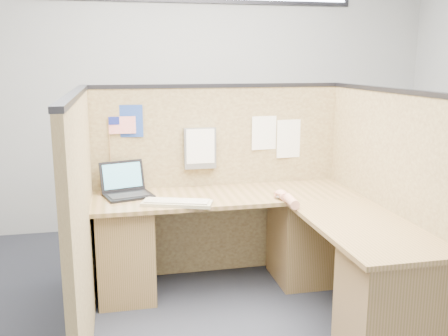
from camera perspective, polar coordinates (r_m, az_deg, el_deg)
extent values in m
plane|color=black|center=(3.39, 2.81, -18.03)|extent=(5.00, 5.00, 0.00)
plane|color=#9A9D9F|center=(5.14, -3.57, 8.75)|extent=(5.00, 0.00, 5.00)
cube|color=brown|center=(4.02, -0.76, -1.57)|extent=(2.05, 0.05, 1.50)
cube|color=#232328|center=(3.91, -0.79, 9.39)|extent=(2.05, 0.06, 0.03)
cube|color=brown|center=(3.09, -15.90, -6.31)|extent=(0.05, 1.80, 1.50)
cube|color=#232328|center=(2.94, -16.77, 7.98)|extent=(0.06, 1.80, 0.03)
cube|color=brown|center=(3.55, 18.33, -4.05)|extent=(0.05, 1.80, 1.50)
cube|color=#232328|center=(3.43, 19.19, 8.34)|extent=(0.06, 1.80, 0.03)
cube|color=brown|center=(3.72, 0.24, -3.25)|extent=(1.95, 0.60, 0.03)
cube|color=brown|center=(3.16, 15.91, -6.56)|extent=(0.60, 1.15, 0.03)
cube|color=brown|center=(3.75, -11.17, -9.21)|extent=(0.40, 0.50, 0.70)
cube|color=brown|center=(4.00, 8.74, -7.78)|extent=(0.40, 0.50, 0.70)
cube|color=brown|center=(3.04, 18.40, -14.93)|extent=(0.50, 0.40, 0.70)
cube|color=black|center=(3.71, -10.83, -3.14)|extent=(0.38, 0.33, 0.02)
cube|color=black|center=(3.83, -10.96, -0.82)|extent=(0.34, 0.16, 0.22)
cube|color=teal|center=(3.82, -10.96, -0.86)|extent=(0.29, 0.13, 0.18)
cube|color=#9D967A|center=(3.46, -5.38, -4.03)|extent=(0.51, 0.31, 0.02)
cube|color=silver|center=(3.46, -5.38, -3.76)|extent=(0.46, 0.27, 0.01)
ellipsoid|color=silver|center=(3.62, 6.52, -3.20)|extent=(0.11, 0.08, 0.04)
ellipsoid|color=tan|center=(3.61, 6.55, -2.85)|extent=(0.08, 0.10, 0.04)
cylinder|color=tan|center=(3.57, 6.85, -3.25)|extent=(0.06, 0.04, 0.06)
cylinder|color=tan|center=(3.46, 7.68, -3.78)|extent=(0.09, 0.24, 0.07)
cube|color=#203E94|center=(3.82, -10.62, 5.29)|extent=(0.18, 0.02, 0.24)
cylinder|color=olive|center=(3.83, -12.97, 3.14)|extent=(0.01, 0.01, 0.35)
cube|color=red|center=(3.81, -11.55, 4.83)|extent=(0.20, 0.00, 0.13)
cube|color=navy|center=(3.81, -12.47, 5.30)|extent=(0.08, 0.00, 0.06)
cube|color=slate|center=(3.88, -2.76, 2.26)|extent=(0.25, 0.05, 0.32)
cube|color=white|center=(3.85, -2.71, 2.49)|extent=(0.22, 0.01, 0.27)
cube|color=white|center=(4.01, 4.64, 4.02)|extent=(0.21, 0.02, 0.27)
cube|color=white|center=(4.08, 7.64, 3.34)|extent=(0.24, 0.03, 0.31)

